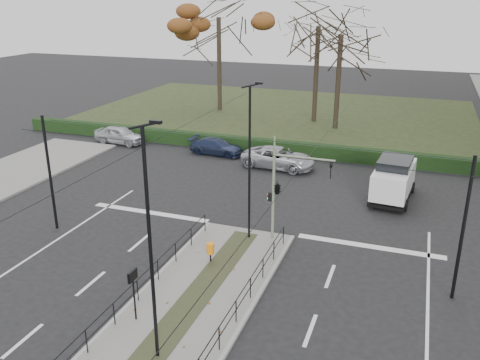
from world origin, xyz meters
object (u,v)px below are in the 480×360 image
(parked_car_first, at_px, (120,135))
(parked_car_third, at_px, (217,147))
(streetlamp_median_far, at_px, (250,162))
(bare_tree_near, at_px, (341,41))
(rust_tree, at_px, (219,17))
(info_panel, at_px, (133,281))
(traffic_light, at_px, (279,187))
(bare_tree_center, at_px, (318,33))
(streetlamp_median_near, at_px, (151,246))
(parked_car_fourth, at_px, (278,158))
(litter_bin, at_px, (210,249))
(white_van, at_px, (394,178))

(parked_car_first, height_order, parked_car_third, parked_car_first)
(streetlamp_median_far, height_order, bare_tree_near, bare_tree_near)
(rust_tree, bearing_deg, info_panel, -73.00)
(streetlamp_median_far, bearing_deg, rust_tree, 114.69)
(info_panel, distance_m, bare_tree_near, 31.99)
(traffic_light, xyz_separation_m, bare_tree_center, (-3.51, 25.11, 5.31))
(streetlamp_median_near, xyz_separation_m, parked_car_fourth, (-1.66, 20.65, -3.53))
(streetlamp_median_far, height_order, parked_car_fourth, streetlamp_median_far)
(parked_car_third, bearing_deg, info_panel, -162.35)
(streetlamp_median_near, relative_size, rust_tree, 0.66)
(parked_car_first, bearing_deg, litter_bin, -134.10)
(streetlamp_median_near, relative_size, parked_car_third, 1.94)
(white_van, bearing_deg, bare_tree_near, 111.24)
(parked_car_fourth, distance_m, bare_tree_center, 16.05)
(info_panel, distance_m, parked_car_third, 21.25)
(bare_tree_center, bearing_deg, traffic_light, -82.05)
(streetlamp_median_near, relative_size, bare_tree_center, 0.70)
(info_panel, distance_m, bare_tree_center, 33.93)
(parked_car_first, relative_size, bare_tree_near, 0.39)
(litter_bin, relative_size, rust_tree, 0.07)
(traffic_light, relative_size, bare_tree_near, 0.43)
(litter_bin, distance_m, bare_tree_near, 27.36)
(streetlamp_median_far, relative_size, bare_tree_center, 0.67)
(info_panel, xyz_separation_m, parked_car_third, (-5.17, 20.58, -1.14))
(parked_car_third, bearing_deg, litter_bin, -155.17)
(streetlamp_median_far, distance_m, parked_car_third, 14.94)
(parked_car_first, relative_size, parked_car_fourth, 0.83)
(traffic_light, height_order, bare_tree_near, bare_tree_near)
(streetlamp_median_near, bearing_deg, bare_tree_near, 89.59)
(white_van, height_order, rust_tree, rust_tree)
(info_panel, xyz_separation_m, rust_tree, (-10.69, 34.96, 7.59))
(litter_bin, bearing_deg, rust_tree, 111.15)
(streetlamp_median_far, distance_m, bare_tree_center, 25.92)
(litter_bin, distance_m, parked_car_third, 16.82)
(litter_bin, relative_size, parked_car_fourth, 0.18)
(traffic_light, bearing_deg, white_van, 57.12)
(streetlamp_median_near, distance_m, parked_car_third, 23.47)
(litter_bin, height_order, parked_car_third, parked_car_third)
(info_panel, bearing_deg, rust_tree, 107.00)
(bare_tree_near, bearing_deg, parked_car_third, -123.58)
(traffic_light, distance_m, bare_tree_near, 23.69)
(traffic_light, xyz_separation_m, litter_bin, (-2.20, -3.29, -2.05))
(streetlamp_median_far, relative_size, parked_car_third, 1.85)
(rust_tree, bearing_deg, streetlamp_median_near, -71.17)
(rust_tree, height_order, bare_tree_near, rust_tree)
(parked_car_third, bearing_deg, streetlamp_median_far, -147.85)
(bare_tree_near, bearing_deg, rust_tree, 164.22)
(rust_tree, bearing_deg, parked_car_first, -101.97)
(parked_car_first, xyz_separation_m, white_van, (21.76, -4.88, 0.58))
(parked_car_third, bearing_deg, rust_tree, 24.58)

